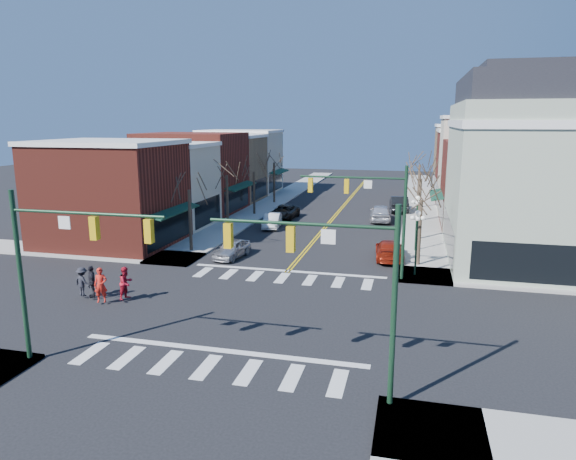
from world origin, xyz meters
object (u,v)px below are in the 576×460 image
Objects in this scene: lamppost_midblock at (417,214)px; car_left_near at (232,249)px; car_right_far at (399,204)px; pedestrian_red_a at (101,285)px; pedestrian_dark_a at (92,281)px; car_right_near at (390,250)px; pedestrian_red_b at (126,283)px; car_left_far at (284,212)px; car_right_mid at (381,213)px; pedestrian_dark_b at (82,282)px; victorian_corner at (544,167)px; car_left_mid at (272,221)px; lamppost_corner at (417,232)px.

lamppost_midblock is 1.11× the size of car_left_near.
pedestrian_red_a reaches higher than car_right_far.
car_right_near is at bearing 92.72° from pedestrian_dark_a.
pedestrian_red_b is 1.02× the size of pedestrian_dark_a.
car_left_near is 0.77× the size of car_left_far.
car_right_mid is at bearing 67.75° from car_left_near.
victorian_corner is at bearing -134.49° from pedestrian_dark_b.
victorian_corner is at bearing 83.56° from pedestrian_dark_a.
pedestrian_dark_a is at bearing -109.77° from car_left_mid.
car_right_near is (-10.10, -2.04, -5.96)m from victorian_corner.
lamppost_midblock is at bearing 176.55° from victorian_corner.
car_right_mid is (9.61, 16.56, 0.18)m from car_left_near.
car_left_far is at bearing -84.83° from pedestrian_dark_b.
lamppost_corner is at bearing 0.73° from car_left_near.
pedestrian_dark_b reaches higher than car_left_far.
car_right_far is (11.20, 7.31, 0.15)m from car_left_far.
car_right_mid is 3.00× the size of pedestrian_dark_b.
car_right_far is at bearing 118.92° from victorian_corner.
car_right_mid reaches higher than car_right_far.
lamppost_corner reaches higher than car_right_mid.
victorian_corner is 2.96× the size of car_right_near.
lamppost_corner is 4.90m from car_right_near.
lamppost_corner reaches higher than car_right_far.
car_right_near is (11.20, -13.01, -0.00)m from car_left_far.
pedestrian_dark_b reaches higher than car_left_mid.
lamppost_midblock reaches higher than car_right_near.
car_right_far is at bearing 71.55° from car_left_near.
pedestrian_red_a is (-3.55, -10.90, 0.44)m from car_left_near.
victorian_corner reaches higher than car_left_mid.
car_left_far is 9.68m from car_right_mid.
victorian_corner is 22.55m from car_left_near.
car_right_far is at bearing 35.21° from car_left_far.
car_right_near reaches higher than car_left_near.
pedestrian_dark_a is (-4.52, -10.29, 0.39)m from car_left_near.
victorian_corner reaches higher than pedestrian_dark_a.
pedestrian_red_a is 1.15× the size of pedestrian_dark_b.
lamppost_midblock is at bearing -129.99° from car_right_near.
lamppost_corner reaches higher than car_left_far.
car_left_mid is at bearing 97.86° from car_left_near.
pedestrian_red_b is 2.03m from pedestrian_dark_a.
car_left_mid is at bearing -87.92° from car_left_far.
lamppost_corner is at bearing -50.46° from car_left_far.
car_left_far is at bearing 133.95° from pedestrian_dark_a.
pedestrian_dark_a reaches higher than car_left_far.
pedestrian_dark_b is at bearing -140.14° from lamppost_midblock.
pedestrian_dark_a is (-0.97, 0.61, -0.05)m from pedestrian_red_a.
pedestrian_red_b is 1.10× the size of pedestrian_dark_b.
car_right_far is 3.09× the size of pedestrian_dark_b.
lamppost_corner is at bearing 96.13° from car_right_mid.
car_left_mid is (-13.00, 12.59, -2.29)m from lamppost_corner.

